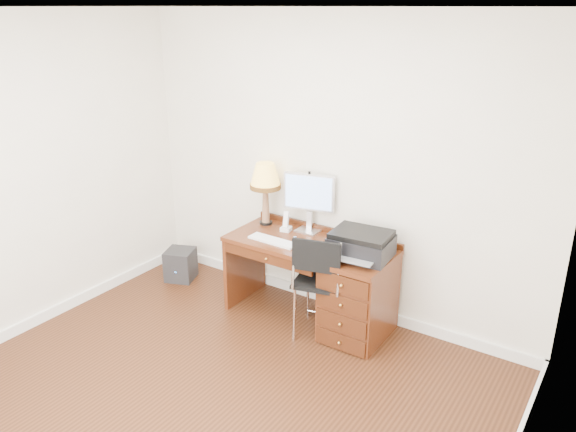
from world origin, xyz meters
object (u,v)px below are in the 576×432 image
Objects in this scene: chair at (319,276)px; equipment_box at (181,264)px; printer at (361,244)px; phone at (286,225)px; desk at (341,286)px; monitor at (310,195)px; leg_lamp at (265,180)px.

chair reaches higher than equipment_box.
printer is 2.77× the size of phone.
printer is 2.15m from equipment_box.
desk is 0.87m from monitor.
chair is at bearing -41.03° from phone.
monitor is at bearing 153.68° from desk.
desk is 2.51× the size of leg_lamp.
printer reaches higher than chair.
leg_lamp is (-1.09, 0.16, 0.33)m from printer.
desk is at bearing 49.99° from chair.
leg_lamp reaches higher than desk.
leg_lamp is at bearing 141.18° from chair.
desk is 0.29m from chair.
phone is at bearing 166.99° from printer.
phone is 0.68m from chair.
printer is (0.17, -0.00, 0.44)m from desk.
equipment_box is at bearing -177.73° from desk.
equipment_box is (-2.03, -0.07, -0.70)m from printer.
phone is at bearing -12.47° from equipment_box.
chair reaches higher than phone.
equipment_box is (-1.38, -0.31, -0.93)m from monitor.
leg_lamp is at bearing 166.69° from printer.
monitor is at bearing 24.45° from phone.
monitor is 0.45m from leg_lamp.
leg_lamp is (-0.44, -0.08, 0.09)m from monitor.
printer is 0.45m from chair.
chair is at bearing -63.90° from monitor.
printer reaches higher than phone.
desk is at bearing -20.02° from phone.
phone is 0.58× the size of equipment_box.
desk is at bearing -39.81° from monitor.
phone is at bearing 134.94° from chair.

